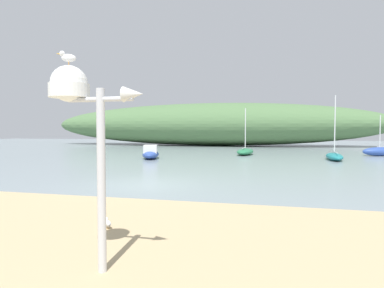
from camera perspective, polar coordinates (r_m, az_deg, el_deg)
ground_plane at (r=13.56m, az=-8.20°, el=-7.01°), size 120.00×120.00×0.00m
distant_hill at (r=46.99m, az=3.47°, el=3.43°), size 48.71×10.18×6.04m
mast_structure at (r=4.98m, az=-19.32°, el=7.22°), size 1.41×0.57×2.95m
seagull_on_radar at (r=5.14m, az=-20.84°, el=13.97°), size 0.26×0.19×0.20m
sailboat_far_right at (r=26.45m, az=23.54°, el=-1.95°), size 1.19×3.85×4.78m
motorboat_far_left at (r=25.55m, az=-7.22°, el=-1.60°), size 2.25×3.73×1.07m
sailboat_west_reach at (r=29.57m, az=9.25°, el=-1.30°), size 1.71×3.62×4.15m
sailboat_centre_water at (r=32.25m, az=29.87°, el=-1.12°), size 3.15×1.81×3.49m
seagull_mid_strand at (r=7.11m, az=-14.49°, el=-13.10°), size 0.27×0.25×0.22m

